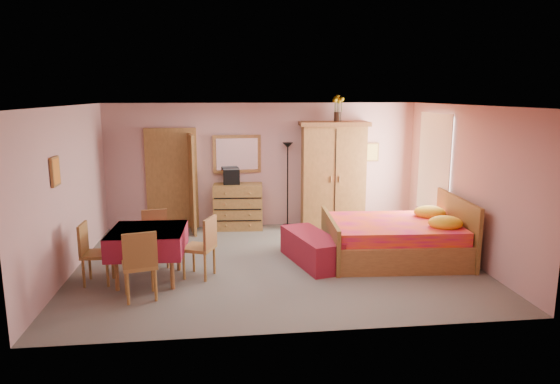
{
  "coord_description": "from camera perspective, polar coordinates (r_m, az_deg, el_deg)",
  "views": [
    {
      "loc": [
        -0.87,
        -7.91,
        2.78
      ],
      "look_at": [
        0.1,
        0.3,
        1.15
      ],
      "focal_mm": 32.0,
      "sensor_mm": 36.0,
      "label": 1
    }
  ],
  "objects": [
    {
      "name": "chair_west",
      "position": [
        7.91,
        -20.15,
        -6.6
      ],
      "size": [
        0.42,
        0.42,
        0.92
      ],
      "primitive_type": "cube",
      "rotation": [
        0.0,
        0.0,
        -1.59
      ],
      "color": "olive",
      "rests_on": "floor"
    },
    {
      "name": "window",
      "position": [
        10.07,
        17.25,
        3.06
      ],
      "size": [
        0.08,
        1.4,
        1.95
      ],
      "primitive_type": "cube",
      "color": "white",
      "rests_on": "wall_right"
    },
    {
      "name": "wall_mirror",
      "position": [
        10.45,
        -4.94,
        4.35
      ],
      "size": [
        1.0,
        0.13,
        0.79
      ],
      "primitive_type": "cube",
      "rotation": [
        0.0,
        0.0,
        0.07
      ],
      "color": "white",
      "rests_on": "wall_back"
    },
    {
      "name": "sunflower_vase",
      "position": [
        10.42,
        6.62,
        9.49
      ],
      "size": [
        0.23,
        0.23,
        0.54
      ],
      "primitive_type": "cube",
      "rotation": [
        0.0,
        0.0,
        -0.08
      ],
      "color": "gold",
      "rests_on": "wardrobe"
    },
    {
      "name": "floor",
      "position": [
        8.43,
        -0.44,
        -8.1
      ],
      "size": [
        6.5,
        6.5,
        0.0
      ],
      "primitive_type": "plane",
      "color": "slate",
      "rests_on": "ground"
    },
    {
      "name": "bench",
      "position": [
        8.38,
        3.65,
        -6.47
      ],
      "size": [
        0.9,
        1.57,
        0.49
      ],
      "primitive_type": "cube",
      "rotation": [
        0.0,
        0.0,
        0.25
      ],
      "color": "maroon",
      "rests_on": "floor"
    },
    {
      "name": "chair_south",
      "position": [
        7.16,
        -15.76,
        -7.9
      ],
      "size": [
        0.54,
        0.54,
        0.99
      ],
      "primitive_type": "cube",
      "rotation": [
        0.0,
        0.0,
        0.24
      ],
      "color": "#AA7A39",
      "rests_on": "floor"
    },
    {
      "name": "chair_north",
      "position": [
        8.41,
        -14.01,
        -5.25
      ],
      "size": [
        0.48,
        0.48,
        0.91
      ],
      "primitive_type": "cube",
      "rotation": [
        0.0,
        0.0,
        3.31
      ],
      "color": "#A66E38",
      "rests_on": "floor"
    },
    {
      "name": "wall_right",
      "position": [
        9.04,
        20.48,
        1.02
      ],
      "size": [
        0.1,
        5.0,
        2.6
      ],
      "primitive_type": "cube",
      "color": "tan",
      "rests_on": "floor"
    },
    {
      "name": "chair_east",
      "position": [
        7.78,
        -9.27,
        -6.21
      ],
      "size": [
        0.56,
        0.56,
        0.95
      ],
      "primitive_type": "cube",
      "rotation": [
        0.0,
        0.0,
        1.18
      ],
      "color": "#AC793A",
      "rests_on": "floor"
    },
    {
      "name": "wardrobe",
      "position": [
        10.51,
        6.05,
        1.95
      ],
      "size": [
        1.46,
        0.82,
        2.22
      ],
      "primitive_type": "cube",
      "rotation": [
        0.0,
        0.0,
        -0.06
      ],
      "color": "olive",
      "rests_on": "floor"
    },
    {
      "name": "picture_back",
      "position": [
        10.94,
        10.46,
        4.51
      ],
      "size": [
        0.3,
        0.04,
        0.4
      ],
      "primitive_type": "cube",
      "color": "#D8BF59",
      "rests_on": "wall_back"
    },
    {
      "name": "stereo",
      "position": [
        10.32,
        -5.57,
        1.76
      ],
      "size": [
        0.34,
        0.25,
        0.31
      ],
      "primitive_type": "cube",
      "rotation": [
        0.0,
        0.0,
        0.0
      ],
      "color": "black",
      "rests_on": "chest_of_drawers"
    },
    {
      "name": "bed",
      "position": [
        8.73,
        12.88,
        -4.06
      ],
      "size": [
        2.4,
        1.95,
        1.06
      ],
      "primitive_type": "cube",
      "rotation": [
        0.0,
        0.0,
        -0.07
      ],
      "color": "#C51353",
      "rests_on": "floor"
    },
    {
      "name": "ceiling",
      "position": [
        7.96,
        -0.47,
        9.85
      ],
      "size": [
        6.5,
        6.5,
        0.0
      ],
      "primitive_type": "plane",
      "rotation": [
        3.14,
        0.0,
        0.0
      ],
      "color": "brown",
      "rests_on": "wall_back"
    },
    {
      "name": "picture_left",
      "position": [
        7.76,
        -24.31,
        2.15
      ],
      "size": [
        0.04,
        0.32,
        0.42
      ],
      "primitive_type": "cube",
      "color": "orange",
      "rests_on": "wall_left"
    },
    {
      "name": "dining_table",
      "position": [
        7.83,
        -14.76,
        -6.95
      ],
      "size": [
        1.12,
        1.12,
        0.79
      ],
      "primitive_type": "cube",
      "rotation": [
        0.0,
        0.0,
        -0.04
      ],
      "color": "maroon",
      "rests_on": "floor"
    },
    {
      "name": "chest_of_drawers",
      "position": [
        10.43,
        -4.8,
        -1.66
      ],
      "size": [
        1.04,
        0.57,
        0.95
      ],
      "primitive_type": "cube",
      "rotation": [
        0.0,
        0.0,
        -0.07
      ],
      "color": "olive",
      "rests_on": "floor"
    },
    {
      "name": "wall_back",
      "position": [
        10.55,
        -1.95,
        3.08
      ],
      "size": [
        6.5,
        0.1,
        2.6
      ],
      "primitive_type": "cube",
      "color": "tan",
      "rests_on": "floor"
    },
    {
      "name": "wall_left",
      "position": [
        8.39,
        -23.09,
        0.09
      ],
      "size": [
        0.1,
        5.0,
        2.6
      ],
      "primitive_type": "cube",
      "color": "tan",
      "rests_on": "floor"
    },
    {
      "name": "wall_front",
      "position": [
        5.68,
        2.32,
        -3.97
      ],
      "size": [
        6.5,
        0.1,
        2.6
      ],
      "primitive_type": "cube",
      "color": "tan",
      "rests_on": "floor"
    },
    {
      "name": "doorway",
      "position": [
        10.58,
        -12.23,
        1.35
      ],
      "size": [
        1.06,
        0.12,
        2.15
      ],
      "primitive_type": "cube",
      "color": "#9E6B35",
      "rests_on": "floor"
    },
    {
      "name": "floor_lamp",
      "position": [
        10.49,
        0.88,
        0.8
      ],
      "size": [
        0.26,
        0.26,
        1.79
      ],
      "primitive_type": "cube",
      "rotation": [
        0.0,
        0.0,
        -0.14
      ],
      "color": "black",
      "rests_on": "floor"
    }
  ]
}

